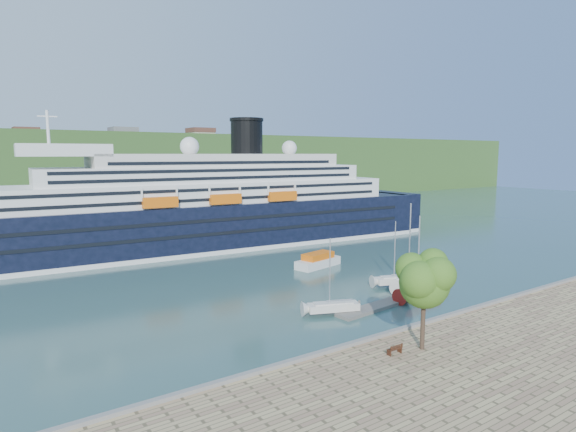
# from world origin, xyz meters

# --- Properties ---
(ground) EXTENTS (400.00, 400.00, 0.00)m
(ground) POSITION_xyz_m (0.00, 0.00, 0.00)
(ground) COLOR #2F5450
(ground) RESTS_ON ground
(far_hillside) EXTENTS (400.00, 50.00, 24.00)m
(far_hillside) POSITION_xyz_m (0.00, 145.00, 12.00)
(far_hillside) COLOR #325220
(far_hillside) RESTS_ON ground
(quay_coping) EXTENTS (220.00, 0.50, 0.30)m
(quay_coping) POSITION_xyz_m (0.00, -0.20, 1.15)
(quay_coping) COLOR slate
(quay_coping) RESTS_ON promenade
(cruise_ship) EXTENTS (107.55, 22.80, 23.97)m
(cruise_ship) POSITION_xyz_m (-3.08, 51.57, 11.99)
(cruise_ship) COLOR black
(cruise_ship) RESTS_ON ground
(park_bench) EXTENTS (1.46, 0.63, 0.92)m
(park_bench) POSITION_xyz_m (-8.86, -3.50, 1.46)
(park_bench) COLOR #422213
(park_bench) RESTS_ON promenade
(promenade_tree) EXTENTS (5.55, 5.55, 9.19)m
(promenade_tree) POSITION_xyz_m (-6.14, -4.04, 5.59)
(promenade_tree) COLOR #36641A
(promenade_tree) RESTS_ON promenade
(floating_pontoon) EXTENTS (16.86, 3.70, 0.37)m
(floating_pontoon) POSITION_xyz_m (3.17, 8.28, 0.19)
(floating_pontoon) COLOR slate
(floating_pontoon) RESTS_ON ground
(sailboat_white_near) EXTENTS (6.39, 3.88, 7.99)m
(sailboat_white_near) POSITION_xyz_m (-4.84, 9.17, 4.00)
(sailboat_white_near) COLOR silver
(sailboat_white_near) RESTS_ON ground
(sailboat_red) EXTENTS (7.64, 3.03, 9.60)m
(sailboat_red) POSITION_xyz_m (7.44, 7.80, 4.80)
(sailboat_red) COLOR maroon
(sailboat_red) RESTS_ON ground
(sailboat_white_far) EXTENTS (8.42, 5.36, 10.58)m
(sailboat_white_far) POSITION_xyz_m (9.83, 11.48, 5.29)
(sailboat_white_far) COLOR silver
(sailboat_white_far) RESTS_ON ground
(tender_launch) EXTENTS (8.44, 4.49, 2.22)m
(tender_launch) POSITION_xyz_m (7.29, 27.51, 1.11)
(tender_launch) COLOR orange
(tender_launch) RESTS_ON ground
(sailboat_extra) EXTENTS (6.60, 3.81, 8.23)m
(sailboat_extra) POSITION_xyz_m (9.18, 13.06, 4.12)
(sailboat_extra) COLOR silver
(sailboat_extra) RESTS_ON ground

